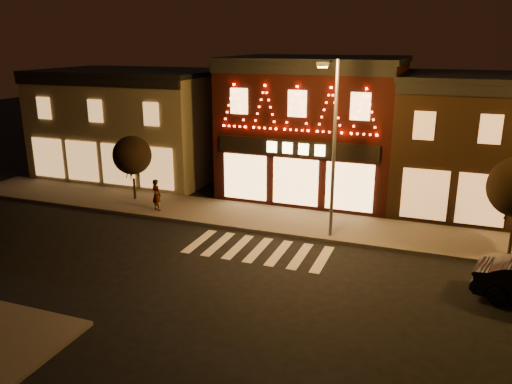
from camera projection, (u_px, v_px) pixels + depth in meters
The scene contains 8 objects.
ground at pixel (223, 288), 19.88m from camera, with size 120.00×120.00×0.00m, color black.
sidewalk_far at pixel (321, 225), 26.37m from camera, with size 44.00×4.00×0.15m, color #47423D.
building_left at pixel (134, 123), 35.75m from camera, with size 12.20×8.28×7.30m.
building_pulp at pixel (315, 126), 31.23m from camera, with size 10.20×8.34×8.30m.
building_right_a at pixel (483, 143), 28.17m from camera, with size 9.20×8.28×7.50m.
streetlamp_mid at pixel (333, 137), 23.23m from camera, with size 0.66×1.90×8.29m.
tree_left at pixel (132, 155), 29.76m from camera, with size 2.26×2.26×3.78m.
pedestrian at pixel (157, 195), 28.23m from camera, with size 0.65×0.42×1.77m, color gray.
Camera 1 is at (7.51, -16.38, 9.28)m, focal length 35.91 mm.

